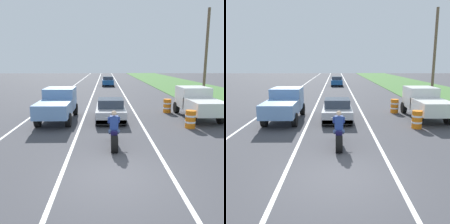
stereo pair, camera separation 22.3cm
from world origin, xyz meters
TOP-DOWN VIEW (x-y plane):
  - ground_plane at (0.00, 0.00)m, footprint 160.00×160.00m
  - lane_stripe_left_solid at (-5.40, 20.00)m, footprint 0.14×120.00m
  - lane_stripe_right_solid at (1.80, 20.00)m, footprint 0.14×120.00m
  - lane_stripe_centre_dashed at (-1.80, 20.00)m, footprint 0.14×120.00m
  - grass_verge_right at (11.92, 20.00)m, footprint 10.00×120.00m
  - motorcycle_with_rider at (0.02, 2.98)m, footprint 0.70×2.21m
  - sports_car_silver at (-0.02, 8.35)m, footprint 1.84×4.30m
  - pickup_truck_left_lane_light_blue at (-3.33, 8.14)m, footprint 2.02×4.80m
  - pickup_truck_right_shoulder_white at (5.71, 8.64)m, footprint 2.02×4.80m
  - utility_pole_roadside at (8.58, 14.86)m, footprint 0.24×0.24m
  - construction_barrel_nearest at (4.42, 6.10)m, footprint 0.58×0.58m
  - construction_barrel_mid at (4.19, 10.45)m, footprint 0.58×0.58m
  - distant_car_far_ahead at (0.07, 31.90)m, footprint 1.80×4.00m

SIDE VIEW (x-z plane):
  - ground_plane at x=0.00m, z-range 0.00..0.00m
  - lane_stripe_left_solid at x=-5.40m, z-range 0.00..0.01m
  - lane_stripe_right_solid at x=1.80m, z-range 0.00..0.01m
  - lane_stripe_centre_dashed at x=-1.80m, z-range 0.00..0.01m
  - grass_verge_right at x=11.92m, z-range 0.00..0.06m
  - construction_barrel_nearest at x=4.42m, z-range 0.00..1.00m
  - construction_barrel_mid at x=4.19m, z-range 0.00..1.00m
  - motorcycle_with_rider at x=0.02m, z-range -0.22..1.40m
  - sports_car_silver at x=-0.02m, z-range -0.05..1.31m
  - distant_car_far_ahead at x=0.07m, z-range 0.02..1.52m
  - pickup_truck_left_lane_light_blue at x=-3.33m, z-range 0.12..2.10m
  - pickup_truck_right_shoulder_white at x=5.71m, z-range 0.12..2.10m
  - utility_pole_roadside at x=8.58m, z-range 0.00..8.23m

